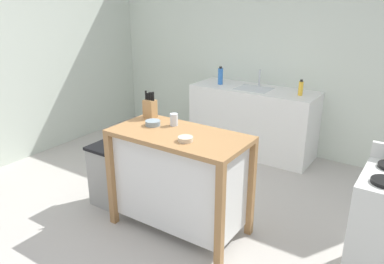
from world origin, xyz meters
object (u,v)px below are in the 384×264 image
at_px(sink_faucet, 259,78).
at_px(kitchen_island, 179,177).
at_px(bottle_hand_soap, 220,76).
at_px(bowl_ceramic_wide, 153,123).
at_px(drinking_cup, 174,120).
at_px(trash_bin, 109,176).
at_px(bowl_stoneware_deep, 185,139).
at_px(bottle_spray_cleaner, 301,88).
at_px(knife_block, 150,108).

bearing_deg(sink_faucet, kitchen_island, -83.93).
height_order(sink_faucet, bottle_hand_soap, bottle_hand_soap).
relative_size(sink_faucet, bottle_hand_soap, 0.92).
distance_m(bowl_ceramic_wide, sink_faucet, 2.10).
distance_m(drinking_cup, trash_bin, 0.97).
height_order(bowl_stoneware_deep, bottle_spray_cleaner, bottle_spray_cleaner).
distance_m(kitchen_island, drinking_cup, 0.51).
distance_m(bowl_stoneware_deep, bottle_spray_cleaner, 2.10).
distance_m(bottle_hand_soap, bottle_spray_cleaner, 1.09).
xyz_separation_m(kitchen_island, bottle_spray_cleaner, (0.38, 1.97, 0.45)).
xyz_separation_m(bowl_stoneware_deep, trash_bin, (-0.98, 0.07, -0.63)).
bearing_deg(drinking_cup, bowl_stoneware_deep, -40.45).
height_order(bowl_ceramic_wide, trash_bin, bowl_ceramic_wide).
relative_size(bowl_ceramic_wide, bottle_hand_soap, 0.56).
bearing_deg(kitchen_island, trash_bin, -176.52).
relative_size(kitchen_island, bowl_ceramic_wide, 8.87).
xyz_separation_m(drinking_cup, trash_bin, (-0.68, -0.19, -0.66)).
bearing_deg(trash_bin, bowl_ceramic_wide, 9.39).
height_order(kitchen_island, bowl_ceramic_wide, bowl_ceramic_wide).
xyz_separation_m(bowl_ceramic_wide, trash_bin, (-0.53, -0.09, -0.63)).
xyz_separation_m(kitchen_island, drinking_cup, (-0.15, 0.14, 0.46)).
height_order(bowl_stoneware_deep, trash_bin, bowl_stoneware_deep).
height_order(kitchen_island, sink_faucet, sink_faucet).
height_order(trash_bin, sink_faucet, sink_faucet).
height_order(kitchen_island, bottle_spray_cleaner, bottle_spray_cleaner).
relative_size(knife_block, bowl_stoneware_deep, 2.08).
distance_m(bowl_stoneware_deep, drinking_cup, 0.40).
height_order(bowl_ceramic_wide, bottle_hand_soap, bottle_hand_soap).
bearing_deg(bottle_hand_soap, drinking_cup, -72.93).
relative_size(knife_block, trash_bin, 0.40).
height_order(bowl_ceramic_wide, sink_faucet, sink_faucet).
distance_m(kitchen_island, bowl_ceramic_wide, 0.53).
relative_size(bowl_stoneware_deep, sink_faucet, 0.56).
relative_size(bowl_ceramic_wide, bowl_stoneware_deep, 1.10).
bearing_deg(bowl_ceramic_wide, knife_block, 135.07).
relative_size(trash_bin, sink_faucet, 2.86).
bearing_deg(bowl_ceramic_wide, bowl_stoneware_deep, -18.44).
relative_size(bowl_stoneware_deep, bottle_hand_soap, 0.51).
bearing_deg(knife_block, kitchen_island, -22.94).
relative_size(kitchen_island, bottle_hand_soap, 4.99).
relative_size(knife_block, bottle_spray_cleaner, 1.33).
bearing_deg(bottle_spray_cleaner, sink_faucet, 165.04).
height_order(bowl_stoneware_deep, drinking_cup, drinking_cup).
height_order(knife_block, trash_bin, knife_block).
xyz_separation_m(bowl_stoneware_deep, sink_faucet, (-0.38, 2.25, 0.04)).
bearing_deg(sink_faucet, trash_bin, -105.57).
bearing_deg(trash_bin, bottle_hand_soap, 86.39).
xyz_separation_m(knife_block, bowl_stoneware_deep, (0.62, -0.32, -0.07)).
bearing_deg(bottle_spray_cleaner, trash_bin, -121.02).
bearing_deg(bowl_stoneware_deep, drinking_cup, 139.55).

